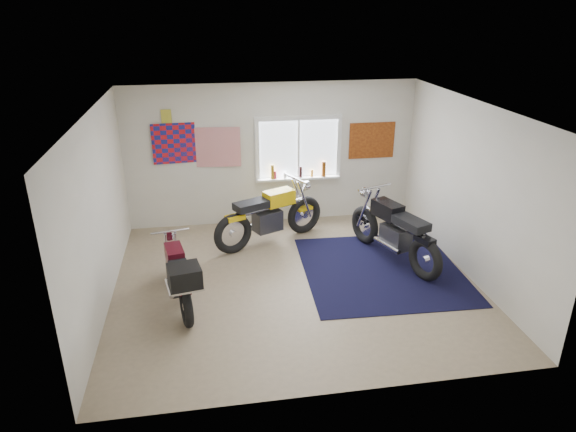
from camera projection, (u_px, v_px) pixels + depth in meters
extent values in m
plane|color=#9E896B|center=(295.00, 282.00, 7.99)|extent=(5.50, 5.50, 0.00)
plane|color=white|center=(296.00, 108.00, 6.95)|extent=(5.50, 5.50, 0.00)
plane|color=silver|center=(272.00, 155.00, 9.74)|extent=(5.50, 0.00, 5.50)
plane|color=silver|center=(339.00, 288.00, 5.19)|extent=(5.50, 0.00, 5.50)
plane|color=silver|center=(99.00, 213.00, 7.05)|extent=(0.00, 5.00, 5.00)
plane|color=silver|center=(471.00, 191.00, 7.88)|extent=(0.00, 5.00, 5.00)
cube|color=black|center=(381.00, 270.00, 8.34)|extent=(2.60, 2.69, 0.01)
cube|color=white|center=(298.00, 149.00, 9.77)|extent=(1.50, 0.02, 1.10)
cube|color=white|center=(299.00, 118.00, 9.53)|extent=(1.66, 0.06, 0.08)
cube|color=white|center=(298.00, 178.00, 9.98)|extent=(1.66, 0.06, 0.08)
cube|color=white|center=(257.00, 151.00, 9.63)|extent=(0.08, 0.06, 1.10)
cube|color=white|center=(339.00, 147.00, 9.87)|extent=(0.08, 0.06, 1.10)
cube|color=white|center=(298.00, 149.00, 9.75)|extent=(0.04, 0.06, 1.10)
cube|color=white|center=(299.00, 178.00, 9.92)|extent=(1.60, 0.16, 0.04)
cylinder|color=#956815|center=(272.00, 172.00, 9.77)|extent=(0.07, 0.07, 0.28)
cylinder|color=silver|center=(285.00, 175.00, 9.84)|extent=(0.06, 0.06, 0.12)
cylinder|color=black|center=(301.00, 172.00, 9.86)|extent=(0.06, 0.06, 0.22)
cylinder|color=orange|center=(312.00, 173.00, 9.91)|extent=(0.05, 0.05, 0.14)
cylinder|color=brown|center=(324.00, 169.00, 9.92)|extent=(0.09, 0.09, 0.30)
cylinder|color=#CC3048|center=(275.00, 175.00, 9.80)|extent=(0.05, 0.05, 0.15)
plane|color=red|center=(180.00, 143.00, 9.35)|extent=(1.00, 0.07, 1.00)
plane|color=red|center=(216.00, 147.00, 9.47)|extent=(0.90, 0.09, 0.90)
cube|color=gold|center=(166.00, 116.00, 9.13)|extent=(0.18, 0.02, 0.24)
cube|color=#A54C14|center=(372.00, 140.00, 9.94)|extent=(0.90, 0.03, 0.70)
torus|color=black|center=(304.00, 215.00, 9.58)|extent=(0.71, 0.43, 0.72)
torus|color=black|center=(233.00, 234.00, 8.79)|extent=(0.71, 0.43, 0.72)
cylinder|color=silver|center=(304.00, 215.00, 9.58)|extent=(0.15, 0.15, 0.12)
cylinder|color=silver|center=(233.00, 234.00, 8.79)|extent=(0.15, 0.15, 0.12)
cylinder|color=silver|center=(270.00, 208.00, 9.07)|extent=(1.27, 0.66, 0.10)
cube|color=#313234|center=(267.00, 221.00, 9.13)|extent=(0.57, 0.48, 0.37)
cylinder|color=silver|center=(263.00, 223.00, 9.30)|extent=(0.57, 0.32, 0.08)
cube|color=yellow|center=(279.00, 198.00, 9.11)|extent=(0.61, 0.48, 0.26)
cube|color=black|center=(251.00, 205.00, 8.82)|extent=(0.67, 0.52, 0.13)
cube|color=yellow|center=(235.00, 217.00, 8.71)|extent=(0.37, 0.29, 0.09)
cube|color=yellow|center=(304.00, 208.00, 9.53)|extent=(0.34, 0.26, 0.05)
cylinder|color=silver|center=(296.00, 179.00, 9.19)|extent=(0.32, 0.62, 0.04)
cylinder|color=silver|center=(305.00, 186.00, 9.37)|extent=(0.17, 0.20, 0.17)
torus|color=black|center=(365.00, 225.00, 9.19)|extent=(0.37, 0.70, 0.69)
torus|color=black|center=(425.00, 259.00, 7.95)|extent=(0.37, 0.70, 0.69)
cylinder|color=silver|center=(365.00, 225.00, 9.19)|extent=(0.14, 0.15, 0.12)
cylinder|color=silver|center=(425.00, 259.00, 7.95)|extent=(0.14, 0.15, 0.12)
cylinder|color=silver|center=(394.00, 222.00, 8.44)|extent=(0.57, 1.33, 0.10)
cube|color=#313234|center=(395.00, 237.00, 8.49)|extent=(0.46, 0.57, 0.37)
cylinder|color=silver|center=(387.00, 245.00, 8.45)|extent=(0.28, 0.59, 0.08)
cube|color=black|center=(387.00, 210.00, 8.54)|extent=(0.46, 0.61, 0.26)
cube|color=black|center=(411.00, 223.00, 8.08)|extent=(0.50, 0.67, 0.13)
cube|color=black|center=(425.00, 240.00, 7.87)|extent=(0.28, 0.37, 0.09)
cube|color=black|center=(365.00, 218.00, 9.14)|extent=(0.25, 0.34, 0.05)
cylinder|color=silver|center=(374.00, 187.00, 8.73)|extent=(0.65, 0.27, 0.04)
cylinder|color=silver|center=(366.00, 193.00, 8.97)|extent=(0.20, 0.16, 0.18)
torus|color=black|center=(172.00, 264.00, 7.91)|extent=(0.23, 0.60, 0.59)
torus|color=black|center=(186.00, 306.00, 6.82)|extent=(0.23, 0.60, 0.59)
cylinder|color=silver|center=(172.00, 264.00, 7.91)|extent=(0.11, 0.11, 0.10)
cylinder|color=silver|center=(186.00, 306.00, 6.82)|extent=(0.11, 0.11, 0.10)
cylinder|color=silver|center=(177.00, 267.00, 7.26)|extent=(0.29, 1.13, 0.08)
cube|color=#313234|center=(179.00, 281.00, 7.30)|extent=(0.32, 0.45, 0.31)
cylinder|color=silver|center=(169.00, 288.00, 7.29)|extent=(0.16, 0.50, 0.06)
cube|color=#420A14|center=(175.00, 254.00, 7.35)|extent=(0.32, 0.49, 0.22)
cube|color=black|center=(180.00, 271.00, 6.95)|extent=(0.34, 0.53, 0.11)
cube|color=#420A14|center=(184.00, 288.00, 6.76)|extent=(0.19, 0.29, 0.07)
cube|color=#420A14|center=(171.00, 258.00, 7.87)|extent=(0.17, 0.27, 0.05)
cylinder|color=silver|center=(170.00, 231.00, 7.53)|extent=(0.55, 0.14, 0.03)
cylinder|color=silver|center=(169.00, 235.00, 7.74)|extent=(0.16, 0.12, 0.14)
cube|color=black|center=(185.00, 276.00, 6.55)|extent=(0.47, 0.45, 0.27)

